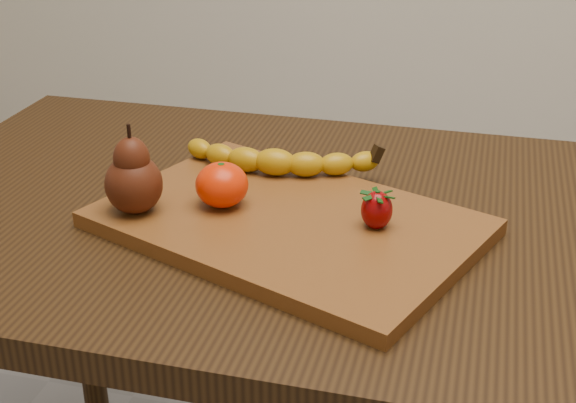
% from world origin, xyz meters
% --- Properties ---
extents(table, '(1.00, 0.70, 0.76)m').
position_xyz_m(table, '(0.00, 0.00, 0.66)').
color(table, black).
rests_on(table, ground).
extents(cutting_board, '(0.53, 0.44, 0.02)m').
position_xyz_m(cutting_board, '(0.07, -0.06, 0.77)').
color(cutting_board, brown).
rests_on(cutting_board, table).
extents(banana, '(0.24, 0.08, 0.04)m').
position_xyz_m(banana, '(0.02, 0.06, 0.80)').
color(banana, '#C08F09').
rests_on(banana, cutting_board).
extents(pear, '(0.08, 0.08, 0.11)m').
position_xyz_m(pear, '(-0.12, -0.09, 0.84)').
color(pear, '#481B0B').
rests_on(pear, cutting_board).
extents(mandarin, '(0.08, 0.08, 0.06)m').
position_xyz_m(mandarin, '(-0.02, -0.05, 0.81)').
color(mandarin, '#F12A02').
rests_on(mandarin, cutting_board).
extents(strawberry, '(0.04, 0.04, 0.05)m').
position_xyz_m(strawberry, '(0.18, -0.06, 0.80)').
color(strawberry, '#820305').
rests_on(strawberry, cutting_board).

